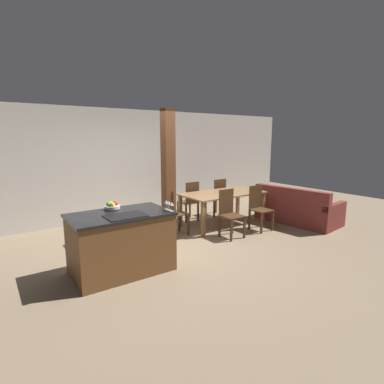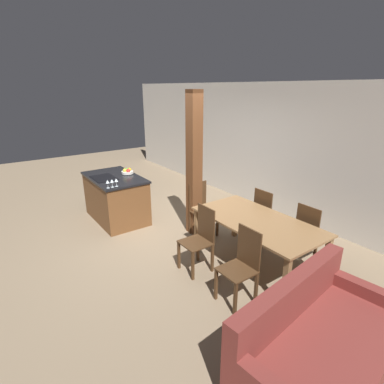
# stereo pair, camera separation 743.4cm
# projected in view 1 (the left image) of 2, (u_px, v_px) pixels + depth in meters

# --- Properties ---
(ground_plane) EXTENTS (16.00, 16.00, 0.00)m
(ground_plane) POSITION_uv_depth(u_px,v_px,m) (172.00, 247.00, 5.58)
(ground_plane) COLOR #847056
(wall_back) EXTENTS (11.20, 0.08, 2.70)m
(wall_back) POSITION_uv_depth(u_px,v_px,m) (118.00, 165.00, 7.40)
(wall_back) COLOR silver
(wall_back) RESTS_ON ground_plane
(kitchen_island) EXTENTS (1.46, 0.89, 0.92)m
(kitchen_island) POSITION_uv_depth(u_px,v_px,m) (121.00, 243.00, 4.49)
(kitchen_island) COLOR brown
(kitchen_island) RESTS_ON ground_plane
(fruit_bowl) EXTENTS (0.24, 0.24, 0.12)m
(fruit_bowl) POSITION_uv_depth(u_px,v_px,m) (112.00, 206.00, 4.63)
(fruit_bowl) COLOR silver
(fruit_bowl) RESTS_ON kitchen_island
(wine_glass_near) EXTENTS (0.06, 0.06, 0.15)m
(wine_glass_near) POSITION_uv_depth(u_px,v_px,m) (171.00, 204.00, 4.46)
(wine_glass_near) COLOR silver
(wine_glass_near) RESTS_ON kitchen_island
(wine_glass_middle) EXTENTS (0.06, 0.06, 0.15)m
(wine_glass_middle) POSITION_uv_depth(u_px,v_px,m) (169.00, 203.00, 4.52)
(wine_glass_middle) COLOR silver
(wine_glass_middle) RESTS_ON kitchen_island
(wine_glass_far) EXTENTS (0.06, 0.06, 0.15)m
(wine_glass_far) POSITION_uv_depth(u_px,v_px,m) (166.00, 202.00, 4.58)
(wine_glass_far) COLOR silver
(wine_glass_far) RESTS_ON kitchen_island
(dining_table) EXTENTS (1.91, 0.99, 0.77)m
(dining_table) POSITION_uv_depth(u_px,v_px,m) (223.00, 197.00, 6.89)
(dining_table) COLOR olive
(dining_table) RESTS_ON ground_plane
(dining_chair_near_left) EXTENTS (0.40, 0.40, 0.97)m
(dining_chair_near_left) POSITION_uv_depth(u_px,v_px,m) (230.00, 213.00, 6.10)
(dining_chair_near_left) COLOR #472D19
(dining_chair_near_left) RESTS_ON ground_plane
(dining_chair_near_right) EXTENTS (0.40, 0.40, 0.97)m
(dining_chair_near_right) POSITION_uv_depth(u_px,v_px,m) (259.00, 207.00, 6.58)
(dining_chair_near_right) COLOR #472D19
(dining_chair_near_right) RESTS_ON ground_plane
(dining_chair_far_left) EXTENTS (0.40, 0.40, 0.97)m
(dining_chair_far_left) POSITION_uv_depth(u_px,v_px,m) (190.00, 201.00, 7.25)
(dining_chair_far_left) COLOR #472D19
(dining_chair_far_left) RESTS_ON ground_plane
(dining_chair_far_right) EXTENTS (0.40, 0.40, 0.97)m
(dining_chair_far_right) POSITION_uv_depth(u_px,v_px,m) (217.00, 197.00, 7.74)
(dining_chair_far_right) COLOR #472D19
(dining_chair_far_right) RESTS_ON ground_plane
(dining_chair_head_end) EXTENTS (0.40, 0.40, 0.97)m
(dining_chair_head_end) POSITION_uv_depth(u_px,v_px,m) (173.00, 212.00, 6.16)
(dining_chair_head_end) COLOR #472D19
(dining_chair_head_end) RESTS_ON ground_plane
(couch) EXTENTS (1.14, 1.95, 0.87)m
(couch) POSITION_uv_depth(u_px,v_px,m) (297.00, 210.00, 7.18)
(couch) COLOR maroon
(couch) RESTS_ON ground_plane
(timber_post) EXTENTS (0.22, 0.22, 2.56)m
(timber_post) POSITION_uv_depth(u_px,v_px,m) (168.00, 175.00, 5.90)
(timber_post) COLOR brown
(timber_post) RESTS_ON ground_plane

